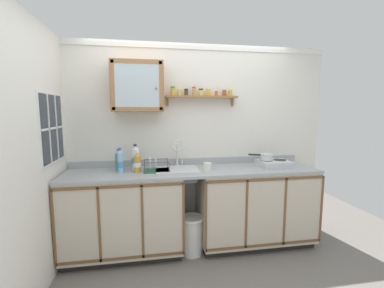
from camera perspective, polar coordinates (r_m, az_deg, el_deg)
floor at (r=3.00m, az=2.07°, el=-25.78°), size 5.93×5.93×0.00m
back_wall at (r=3.28m, az=-0.54°, el=0.24°), size 3.53×0.07×2.45m
side_wall_left at (r=2.45m, az=-32.84°, el=-3.56°), size 0.05×3.53×2.45m
lower_cabinet_run at (r=3.12m, az=-14.78°, el=-14.89°), size 1.30×0.62×0.93m
lower_cabinet_run_right at (r=3.36m, az=13.64°, el=-13.20°), size 1.40×0.62×0.93m
countertop at (r=3.01m, az=0.49°, el=-5.96°), size 2.89×0.64×0.03m
backsplash at (r=3.28m, az=-0.44°, el=-3.86°), size 2.89×0.02×0.08m
sink at (r=3.02m, az=-3.32°, el=-5.95°), size 0.49×0.45×0.45m
hot_plate_stove at (r=3.32m, az=17.64°, el=-4.11°), size 0.37×0.31×0.08m
saucepan at (r=3.29m, az=16.04°, el=-2.72°), size 0.28×0.17×0.08m
bottle_opaque_white_0 at (r=3.02m, az=-12.36°, el=-3.15°), size 0.09×0.09×0.30m
bottle_detergent_teal_1 at (r=3.05m, az=-15.83°, el=-3.56°), size 0.08×0.08×0.25m
bottle_juice_amber_2 at (r=2.93m, az=-11.97°, el=-4.10°), size 0.08×0.08×0.24m
bottle_water_blue_3 at (r=2.94m, az=-15.53°, el=-3.80°), size 0.07×0.07×0.28m
dish_rack at (r=2.96m, az=-8.08°, el=-5.28°), size 0.29×0.22×0.17m
mug at (r=2.94m, az=3.44°, el=-5.03°), size 0.10×0.13×0.10m
wall_cabinet at (r=3.06m, az=-11.91°, el=12.28°), size 0.58×0.30×0.56m
spice_shelf at (r=3.19m, az=2.04°, el=10.70°), size 0.88×0.14×0.23m
window at (r=2.91m, az=-28.58°, el=3.08°), size 0.03×0.61×0.70m
trash_bin at (r=3.14m, az=-0.08°, el=-19.31°), size 0.29×0.29×0.44m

